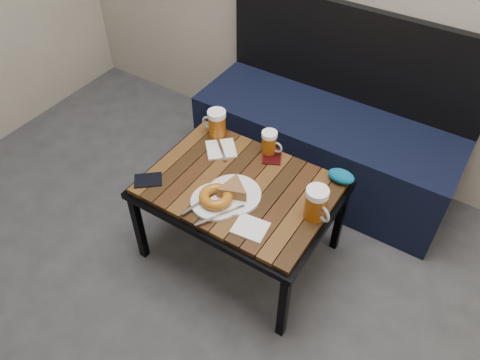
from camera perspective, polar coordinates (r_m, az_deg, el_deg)
The scene contains 12 objects.
bench at distance 2.62m, azimuth 10.39°, elevation 4.77°, with size 1.40×0.50×0.95m.
cafe_table at distance 2.08m, azimuth 0.00°, elevation -1.41°, with size 0.84×0.62×0.47m.
beer_mug_left at distance 2.26m, azimuth -2.88°, elevation 6.89°, with size 0.13×0.09×0.14m.
beer_mug_centre at distance 2.17m, azimuth 3.62°, elevation 4.58°, with size 0.11×0.07×0.12m.
beer_mug_right at distance 1.89m, azimuth 9.28°, elevation -2.86°, with size 0.14×0.12×0.15m.
plate_pie at distance 1.98m, azimuth -0.80°, elevation -1.45°, with size 0.24×0.24×0.07m.
plate_bagel at distance 1.96m, azimuth -2.96°, elevation -2.30°, with size 0.23×0.27×0.06m.
napkin_left at distance 2.21m, azimuth -2.33°, elevation 3.80°, with size 0.19×0.19×0.01m.
napkin_right at distance 1.88m, azimuth 1.27°, elevation -5.84°, with size 0.14×0.13×0.01m.
passport_navy at distance 2.10m, azimuth -11.15°, elevation -0.01°, with size 0.09×0.12×0.01m, color black.
passport_burgundy at distance 2.18m, azimuth 3.92°, elevation 2.94°, with size 0.08×0.12×0.01m, color black.
knit_pouch at distance 2.09m, azimuth 12.23°, elevation 0.45°, with size 0.12×0.08×0.05m, color #054D8E.
Camera 1 is at (0.54, -0.16, 1.92)m, focal length 35.00 mm.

